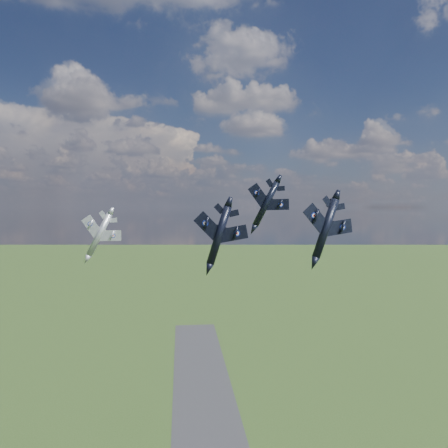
{
  "coord_description": "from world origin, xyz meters",
  "views": [
    {
      "loc": [
        -10.4,
        -65.93,
        85.93
      ],
      "look_at": [
        -1.87,
        18.64,
        82.67
      ],
      "focal_mm": 35.0,
      "sensor_mm": 36.0,
      "label": 1
    }
  ],
  "objects_px": {
    "jet_lead_navy": "(219,235)",
    "jet_right_navy": "(326,228)",
    "jet_high_navy": "(266,204)",
    "jet_left_silver": "(99,235)"
  },
  "relations": [
    {
      "from": "jet_lead_navy",
      "to": "jet_right_navy",
      "type": "distance_m",
      "value": 19.64
    },
    {
      "from": "jet_lead_navy",
      "to": "jet_right_navy",
      "type": "relative_size",
      "value": 1.11
    },
    {
      "from": "jet_right_navy",
      "to": "jet_high_navy",
      "type": "relative_size",
      "value": 0.85
    },
    {
      "from": "jet_high_navy",
      "to": "jet_left_silver",
      "type": "bearing_deg",
      "value": -149.69
    },
    {
      "from": "jet_lead_navy",
      "to": "jet_left_silver",
      "type": "bearing_deg",
      "value": 162.4
    },
    {
      "from": "jet_lead_navy",
      "to": "jet_high_navy",
      "type": "distance_m",
      "value": 28.26
    },
    {
      "from": "jet_lead_navy",
      "to": "jet_high_navy",
      "type": "relative_size",
      "value": 0.95
    },
    {
      "from": "jet_high_navy",
      "to": "jet_left_silver",
      "type": "xyz_separation_m",
      "value": [
        -36.77,
        -12.19,
        -6.4
      ]
    },
    {
      "from": "jet_lead_navy",
      "to": "jet_left_silver",
      "type": "distance_m",
      "value": 26.23
    },
    {
      "from": "jet_lead_navy",
      "to": "jet_high_navy",
      "type": "height_order",
      "value": "jet_high_navy"
    }
  ]
}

